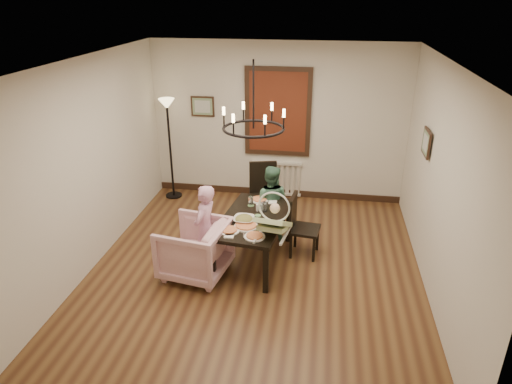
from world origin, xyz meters
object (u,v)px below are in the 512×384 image
(chair_right, at_px, (305,226))
(drinking_glass, at_px, (261,207))
(baby_bouncer, at_px, (273,221))
(dining_table, at_px, (254,222))
(seated_man, at_px, (270,208))
(floor_lamp, at_px, (170,151))
(chair_far, at_px, (264,195))
(armchair, at_px, (195,249))
(elderly_woman, at_px, (205,235))

(chair_right, bearing_deg, drinking_glass, 105.87)
(baby_bouncer, bearing_deg, dining_table, 135.18)
(dining_table, distance_m, chair_right, 0.77)
(chair_right, relative_size, seated_man, 0.94)
(chair_right, bearing_deg, seated_man, 58.87)
(seated_man, xyz_separation_m, baby_bouncer, (0.18, -1.16, 0.40))
(baby_bouncer, bearing_deg, seated_man, 107.91)
(chair_right, xyz_separation_m, floor_lamp, (-2.54, 1.68, 0.44))
(chair_far, distance_m, armchair, 1.77)
(armchair, xyz_separation_m, elderly_woman, (0.12, 0.16, 0.13))
(armchair, xyz_separation_m, floor_lamp, (-1.11, 2.41, 0.51))
(baby_bouncer, distance_m, drinking_glass, 0.69)
(dining_table, height_order, elderly_woman, elderly_woman)
(chair_right, bearing_deg, baby_bouncer, 159.49)
(dining_table, height_order, floor_lamp, floor_lamp)
(dining_table, xyz_separation_m, chair_far, (-0.02, 1.16, -0.10))
(elderly_woman, xyz_separation_m, baby_bouncer, (0.94, -0.14, 0.38))
(armchair, xyz_separation_m, drinking_glass, (0.80, 0.64, 0.37))
(chair_right, distance_m, armchair, 1.61)
(chair_right, xyz_separation_m, seated_man, (-0.56, 0.44, 0.03))
(seated_man, bearing_deg, elderly_woman, 59.29)
(dining_table, xyz_separation_m, elderly_woman, (-0.61, -0.30, -0.09))
(armchair, height_order, floor_lamp, floor_lamp)
(seated_man, xyz_separation_m, drinking_glass, (-0.07, -0.54, 0.27))
(chair_right, height_order, drinking_glass, chair_right)
(chair_far, height_order, seated_man, chair_far)
(chair_right, height_order, elderly_woman, elderly_woman)
(chair_far, distance_m, baby_bouncer, 1.68)
(seated_man, bearing_deg, chair_far, -64.70)
(chair_far, height_order, armchair, chair_far)
(chair_far, height_order, chair_right, chair_far)
(elderly_woman, height_order, floor_lamp, floor_lamp)
(armchair, bearing_deg, elderly_woman, 153.01)
(chair_far, xyz_separation_m, floor_lamp, (-1.82, 0.80, 0.39))
(dining_table, xyz_separation_m, seated_man, (0.14, 0.72, -0.12))
(baby_bouncer, height_order, floor_lamp, floor_lamp)
(seated_man, distance_m, baby_bouncer, 1.24)
(chair_right, xyz_separation_m, elderly_woman, (-1.31, -0.58, 0.05))
(drinking_glass, bearing_deg, dining_table, -112.02)
(chair_far, bearing_deg, dining_table, -103.78)
(dining_table, distance_m, seated_man, 0.74)
(drinking_glass, bearing_deg, armchair, -141.65)
(chair_right, relative_size, armchair, 1.09)
(drinking_glass, bearing_deg, chair_far, 95.28)
(armchair, bearing_deg, drinking_glass, 137.93)
(seated_man, bearing_deg, floor_lamp, -26.14)
(seated_man, xyz_separation_m, floor_lamp, (-1.98, 1.24, 0.41))
(armchair, relative_size, elderly_woman, 0.82)
(chair_far, height_order, drinking_glass, chair_far)
(dining_table, height_order, drinking_glass, drinking_glass)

